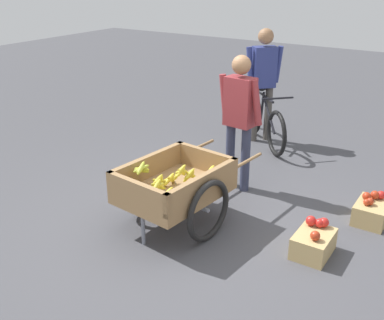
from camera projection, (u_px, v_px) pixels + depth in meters
ground_plane at (203, 226)px, 4.87m from camera, size 24.00×24.00×0.00m
fruit_cart at (175, 188)px, 4.72m from camera, size 1.72×1.00×0.73m
vendor_person at (240, 112)px, 5.34m from camera, size 0.24×0.59×1.62m
bicycle at (264, 121)px, 6.99m from camera, size 1.22×1.21×0.85m
cyclist_person at (264, 75)px, 6.87m from camera, size 0.39×0.44×1.70m
apple_crate at (314, 242)px, 4.36m from camera, size 0.44×0.32×0.32m
mixed_fruit_crate at (372, 211)px, 4.91m from camera, size 0.44×0.32×0.31m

